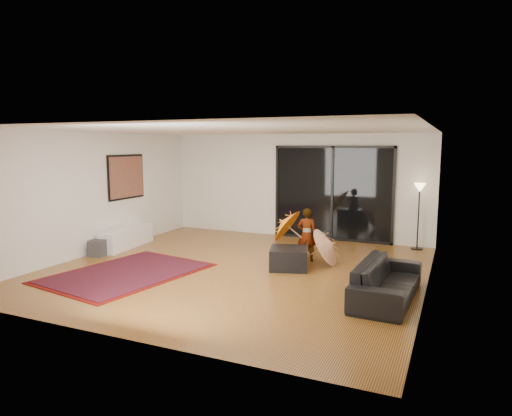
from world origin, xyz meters
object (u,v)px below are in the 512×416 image
Objects in this scene: media_console at (127,237)px; child at (307,235)px; ottoman at (289,258)px; sofa at (387,280)px.

child is (4.31, 0.50, 0.33)m from media_console.
child reaches higher than ottoman.
media_console reaches higher than ottoman.
ottoman is (4.17, -0.23, -0.03)m from media_console.
child is (0.14, 0.73, 0.35)m from ottoman.
ottoman is 0.65× the size of child.
sofa is 1.84× the size of child.
sofa is 2.29m from ottoman.
sofa is at bearing -27.48° from ottoman.
child is at bearing 79.47° from ottoman.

